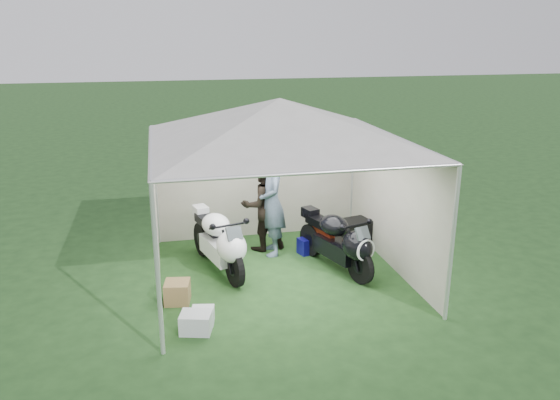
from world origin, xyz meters
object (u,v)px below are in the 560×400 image
at_px(person_blue_jacket, 272,203).
at_px(crate_1, 177,292).
at_px(person_dark_jacket, 263,205).
at_px(paddock_stand, 309,245).
at_px(canopy_tent, 279,125).
at_px(motorcycle_white, 220,241).
at_px(motorcycle_black, 339,241).
at_px(equipment_box, 355,233).
at_px(crate_2, 203,315).
at_px(crate_0, 196,322).

bearing_deg(person_blue_jacket, crate_1, -46.46).
bearing_deg(person_dark_jacket, paddock_stand, 141.14).
height_order(canopy_tent, crate_1, canopy_tent).
distance_m(canopy_tent, motorcycle_white, 2.25).
xyz_separation_m(motorcycle_black, paddock_stand, (-0.29, 0.87, -0.40)).
distance_m(motorcycle_black, person_dark_jacket, 1.70).
bearing_deg(person_dark_jacket, motorcycle_white, 31.76).
relative_size(person_blue_jacket, equipment_box, 3.68).
bearing_deg(crate_2, person_blue_jacket, 56.86).
relative_size(person_blue_jacket, crate_1, 5.31).
bearing_deg(person_dark_jacket, motorcycle_black, 118.48).
xyz_separation_m(motorcycle_white, crate_1, (-0.78, -0.97, -0.41)).
height_order(person_blue_jacket, crate_2, person_blue_jacket).
relative_size(equipment_box, crate_1, 1.44).
distance_m(crate_0, crate_2, 0.25).
xyz_separation_m(person_blue_jacket, crate_2, (-1.50, -2.30, -0.88)).
height_order(person_blue_jacket, crate_1, person_blue_jacket).
distance_m(equipment_box, crate_1, 3.79).
relative_size(motorcycle_white, equipment_box, 3.81).
xyz_separation_m(person_dark_jacket, crate_2, (-1.38, -2.56, -0.76)).
relative_size(crate_0, crate_1, 1.13).
xyz_separation_m(equipment_box, crate_0, (-3.24, -2.50, -0.13)).
distance_m(person_blue_jacket, equipment_box, 1.78).
bearing_deg(equipment_box, crate_1, -155.59).
height_order(motorcycle_black, person_blue_jacket, person_blue_jacket).
bearing_deg(motorcycle_white, person_dark_jacket, 28.68).
bearing_deg(crate_2, motorcycle_white, 74.87).
distance_m(canopy_tent, crate_1, 3.05).
distance_m(motorcycle_white, motorcycle_black, 2.04).
relative_size(motorcycle_black, paddock_stand, 4.85).
relative_size(canopy_tent, motorcycle_black, 2.91).
bearing_deg(motorcycle_black, crate_0, -167.81).
bearing_deg(equipment_box, person_blue_jacket, 179.37).
bearing_deg(crate_1, crate_2, -65.68).
height_order(motorcycle_black, paddock_stand, motorcycle_black).
xyz_separation_m(motorcycle_black, crate_0, (-2.57, -1.51, -0.41)).
relative_size(crate_0, crate_2, 1.35).
relative_size(motorcycle_white, person_blue_jacket, 1.03).
bearing_deg(crate_1, motorcycle_white, 51.09).
relative_size(motorcycle_black, crate_1, 5.20).
height_order(canopy_tent, crate_0, canopy_tent).
xyz_separation_m(canopy_tent, motorcycle_white, (-0.97, 0.32, -2.00)).
bearing_deg(crate_2, crate_0, -117.14).
relative_size(motorcycle_black, crate_0, 4.60).
relative_size(canopy_tent, paddock_stand, 14.14).
xyz_separation_m(person_blue_jacket, crate_1, (-1.83, -1.58, -0.82)).
bearing_deg(crate_2, canopy_tent, 43.74).
height_order(paddock_stand, equipment_box, equipment_box).
height_order(motorcycle_white, equipment_box, motorcycle_white).
relative_size(person_dark_jacket, person_blue_jacket, 0.88).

